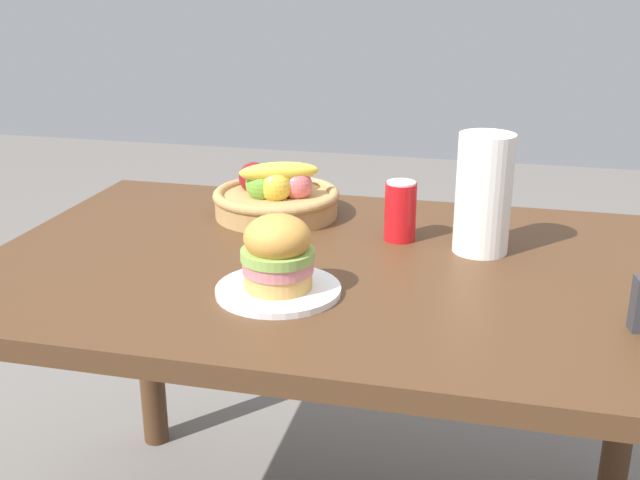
% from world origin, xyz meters
% --- Properties ---
extents(dining_table, '(1.40, 0.90, 0.75)m').
position_xyz_m(dining_table, '(0.00, 0.00, 0.65)').
color(dining_table, '#4C301C').
rests_on(dining_table, ground_plane).
extents(plate, '(0.22, 0.22, 0.01)m').
position_xyz_m(plate, '(-0.07, -0.18, 0.76)').
color(plate, white).
rests_on(plate, dining_table).
extents(sandwich, '(0.13, 0.13, 0.13)m').
position_xyz_m(sandwich, '(-0.07, -0.18, 0.83)').
color(sandwich, tan).
rests_on(sandwich, plate).
extents(soda_can, '(0.07, 0.07, 0.13)m').
position_xyz_m(soda_can, '(0.09, 0.15, 0.81)').
color(soda_can, red).
rests_on(soda_can, dining_table).
extents(fruit_basket, '(0.29, 0.29, 0.14)m').
position_xyz_m(fruit_basket, '(-0.21, 0.25, 0.80)').
color(fruit_basket, tan).
rests_on(fruit_basket, dining_table).
extents(paper_towel_roll, '(0.11, 0.11, 0.24)m').
position_xyz_m(paper_towel_roll, '(0.26, 0.12, 0.87)').
color(paper_towel_roll, white).
rests_on(paper_towel_roll, dining_table).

